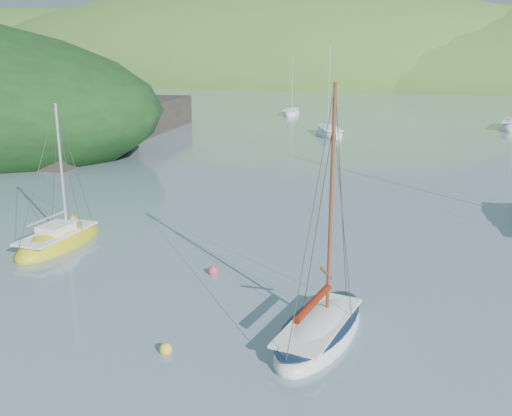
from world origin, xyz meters
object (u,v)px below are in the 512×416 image
(sailboat_yellow, at_px, (59,242))
(distant_sloop_a, at_px, (329,134))
(distant_sloop_c, at_px, (291,113))
(daysailer_white, at_px, (320,331))

(sailboat_yellow, xyz_separation_m, distant_sloop_a, (3.27, 41.72, 0.01))
(distant_sloop_a, xyz_separation_m, distant_sloop_c, (-10.48, 19.17, -0.01))
(sailboat_yellow, bearing_deg, distant_sloop_a, 84.24)
(sailboat_yellow, bearing_deg, daysailer_white, -18.62)
(sailboat_yellow, height_order, distant_sloop_a, distant_sloop_a)
(daysailer_white, bearing_deg, distant_sloop_a, 109.24)
(daysailer_white, height_order, distant_sloop_c, distant_sloop_c)
(sailboat_yellow, relative_size, distant_sloop_c, 0.79)
(distant_sloop_a, bearing_deg, distant_sloop_c, 93.75)
(daysailer_white, height_order, sailboat_yellow, daysailer_white)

